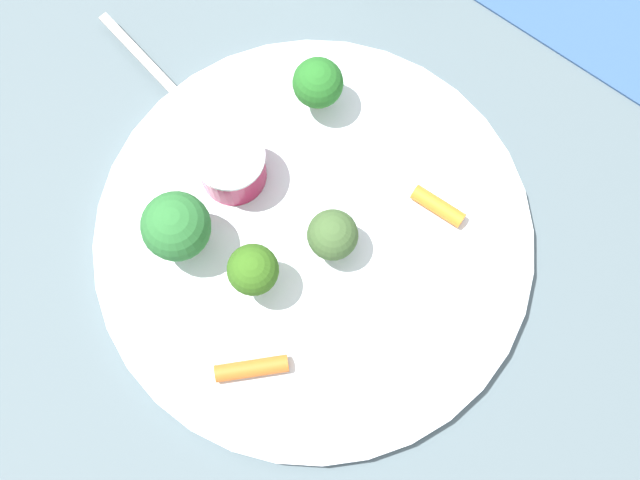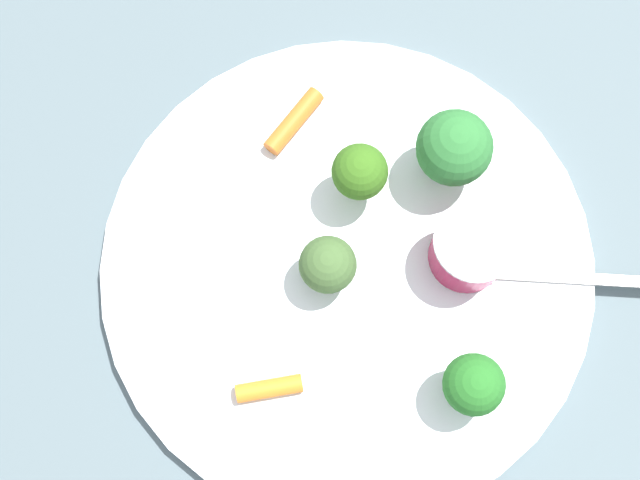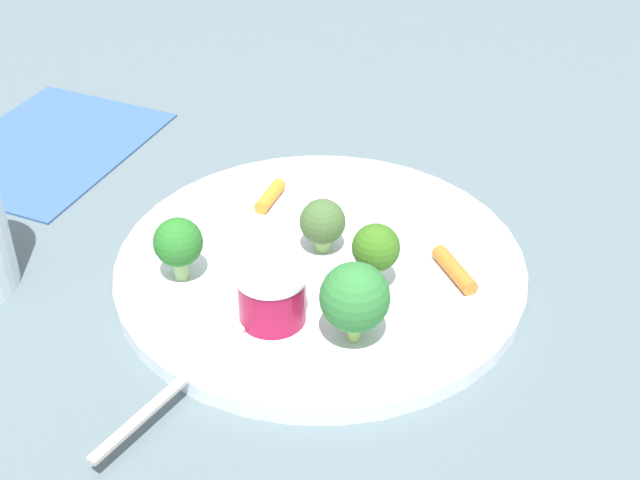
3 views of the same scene
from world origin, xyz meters
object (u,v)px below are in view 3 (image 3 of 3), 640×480
broccoli_floret_2 (355,298)px  carrot_stick_0 (454,270)px  fork (194,371)px  broccoli_floret_0 (178,243)px  plate (320,267)px  broccoli_floret_1 (326,223)px  sauce_cup (272,296)px  carrot_stick_1 (270,196)px  napkin (48,146)px  broccoli_floret_3 (376,249)px

broccoli_floret_2 → carrot_stick_0: size_ratio=1.22×
fork → broccoli_floret_0: bearing=18.6°
plate → broccoli_floret_1: size_ratio=7.14×
sauce_cup → carrot_stick_0: (0.06, -0.12, -0.01)m
broccoli_floret_0 → fork: 0.10m
broccoli_floret_0 → carrot_stick_1: broccoli_floret_0 is taller
carrot_stick_0 → fork: size_ratio=0.31×
fork → napkin: size_ratio=0.78×
napkin → broccoli_floret_0: bearing=-136.8°
broccoli_floret_0 → carrot_stick_1: bearing=-23.8°
broccoli_floret_0 → broccoli_floret_3: size_ratio=0.96×
broccoli_floret_3 → carrot_stick_0: (0.02, -0.05, -0.03)m
broccoli_floret_0 → napkin: size_ratio=0.24×
carrot_stick_0 → broccoli_floret_2: bearing=139.2°
plate → carrot_stick_0: size_ratio=6.31×
plate → carrot_stick_1: carrot_stick_1 is taller
broccoli_floret_0 → broccoli_floret_2: broccoli_floret_2 is taller
sauce_cup → broccoli_floret_1: (0.08, -0.03, 0.01)m
carrot_stick_1 → broccoli_floret_0: bearing=156.2°
carrot_stick_0 → sauce_cup: bearing=116.8°
broccoli_floret_3 → carrot_stick_1: 0.13m
plate → napkin: plate is taller
broccoli_floret_3 → carrot_stick_0: 0.06m
broccoli_floret_1 → fork: (-0.14, 0.07, -0.02)m
broccoli_floret_3 → napkin: size_ratio=0.25×
sauce_cup → carrot_stick_1: bearing=10.4°
broccoli_floret_2 → broccoli_floret_3: 0.06m
carrot_stick_0 → carrot_stick_1: size_ratio=1.23×
broccoli_floret_3 → fork: 0.15m
broccoli_floret_1 → broccoli_floret_0: bearing=115.0°
plate → carrot_stick_1: (0.07, 0.05, 0.01)m
broccoli_floret_2 → carrot_stick_1: broccoli_floret_2 is taller
plate → fork: 0.14m
broccoli_floret_0 → broccoli_floret_3: bearing=-87.1°
broccoli_floret_0 → napkin: (0.18, 0.17, -0.04)m
broccoli_floret_0 → fork: (-0.09, -0.03, -0.03)m
plate → broccoli_floret_1: 0.03m
broccoli_floret_2 → broccoli_floret_1: bearing=17.5°
broccoli_floret_2 → carrot_stick_1: bearing=28.0°
carrot_stick_0 → fork: (-0.12, 0.16, -0.00)m
broccoli_floret_2 → carrot_stick_0: (0.07, -0.06, -0.03)m
broccoli_floret_1 → broccoli_floret_2: (-0.09, -0.03, 0.01)m
napkin → carrot_stick_1: bearing=-109.9°
sauce_cup → fork: bearing=144.9°
broccoli_floret_1 → broccoli_floret_3: 0.05m
broccoli_floret_3 → carrot_stick_1: bearing=43.1°
broccoli_floret_0 → carrot_stick_1: 0.11m
napkin → broccoli_floret_2: bearing=-127.8°
broccoli_floret_2 → fork: size_ratio=0.38×
plate → broccoli_floret_3: size_ratio=5.92×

